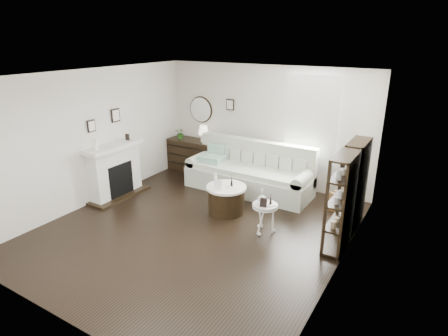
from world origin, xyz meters
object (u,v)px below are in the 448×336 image
Objects in this scene: dresser at (192,155)px; pedestal_table at (265,207)px; drum_table at (226,199)px; sofa at (250,175)px.

pedestal_table is (2.96, -1.96, 0.08)m from dresser.
sofa is at bearing 95.80° from drum_table.
dresser is 1.57× the size of drum_table.
dresser is at bearing 140.59° from drum_table.
dresser reaches higher than pedestal_table.
sofa is at bearing 125.14° from pedestal_table.
dresser is at bearing 168.30° from sofa.
sofa is at bearing -11.70° from dresser.
sofa reaches higher than dresser.
sofa is 5.22× the size of pedestal_table.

